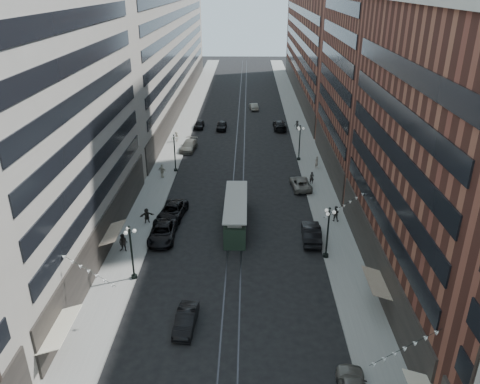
# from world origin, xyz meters

# --- Properties ---
(ground) EXTENTS (220.00, 220.00, 0.00)m
(ground) POSITION_xyz_m (0.00, 60.00, 0.00)
(ground) COLOR black
(ground) RESTS_ON ground
(sidewalk_west) EXTENTS (4.00, 180.00, 0.15)m
(sidewalk_west) POSITION_xyz_m (-11.00, 70.00, 0.07)
(sidewalk_west) COLOR gray
(sidewalk_west) RESTS_ON ground
(sidewalk_east) EXTENTS (4.00, 180.00, 0.15)m
(sidewalk_east) POSITION_xyz_m (11.00, 70.00, 0.07)
(sidewalk_east) COLOR gray
(sidewalk_east) RESTS_ON ground
(rail_west) EXTENTS (0.12, 180.00, 0.02)m
(rail_west) POSITION_xyz_m (-0.70, 70.00, 0.01)
(rail_west) COLOR #2D2D33
(rail_west) RESTS_ON ground
(rail_east) EXTENTS (0.12, 180.00, 0.02)m
(rail_east) POSITION_xyz_m (0.70, 70.00, 0.01)
(rail_east) COLOR #2D2D33
(rail_east) RESTS_ON ground
(building_west_mid) EXTENTS (8.00, 36.00, 28.00)m
(building_west_mid) POSITION_xyz_m (-17.00, 33.00, 14.00)
(building_west_mid) COLOR gray
(building_west_mid) RESTS_ON ground
(building_west_far) EXTENTS (8.00, 90.00, 26.00)m
(building_west_far) POSITION_xyz_m (-17.00, 96.00, 13.00)
(building_west_far) COLOR gray
(building_west_far) RESTS_ON ground
(building_east_mid) EXTENTS (8.00, 30.00, 24.00)m
(building_east_mid) POSITION_xyz_m (17.00, 28.00, 12.00)
(building_east_mid) COLOR brown
(building_east_mid) RESTS_ON ground
(building_east_tower) EXTENTS (8.00, 26.00, 42.00)m
(building_east_tower) POSITION_xyz_m (17.00, 56.00, 21.00)
(building_east_tower) COLOR brown
(building_east_tower) RESTS_ON ground
(building_east_far) EXTENTS (8.00, 72.00, 24.00)m
(building_east_far) POSITION_xyz_m (17.00, 105.00, 12.00)
(building_east_far) COLOR brown
(building_east_far) RESTS_ON ground
(lamppost_sw_far) EXTENTS (1.03, 1.14, 5.52)m
(lamppost_sw_far) POSITION_xyz_m (-9.20, 28.00, 3.10)
(lamppost_sw_far) COLOR black
(lamppost_sw_far) RESTS_ON sidewalk_west
(lamppost_sw_mid) EXTENTS (1.03, 1.14, 5.52)m
(lamppost_sw_mid) POSITION_xyz_m (-9.20, 55.00, 3.10)
(lamppost_sw_mid) COLOR black
(lamppost_sw_mid) RESTS_ON sidewalk_west
(lamppost_se_far) EXTENTS (1.03, 1.14, 5.52)m
(lamppost_se_far) POSITION_xyz_m (9.20, 32.00, 3.10)
(lamppost_se_far) COLOR black
(lamppost_se_far) RESTS_ON sidewalk_east
(lamppost_se_mid) EXTENTS (1.03, 1.14, 5.52)m
(lamppost_se_mid) POSITION_xyz_m (9.20, 60.00, 3.10)
(lamppost_se_mid) COLOR black
(lamppost_se_mid) RESTS_ON sidewalk_east
(streetcar) EXTENTS (2.49, 11.26, 3.11)m
(streetcar) POSITION_xyz_m (0.00, 38.77, 1.44)
(streetcar) COLOR #203224
(streetcar) RESTS_ON ground
(car_2) EXTENTS (2.85, 5.93, 1.63)m
(car_2) POSITION_xyz_m (-7.80, 35.50, 0.82)
(car_2) COLOR black
(car_2) RESTS_ON ground
(car_5) EXTENTS (1.78, 4.40, 1.42)m
(car_5) POSITION_xyz_m (-3.55, 21.46, 0.71)
(car_5) COLOR black
(car_5) RESTS_ON ground
(pedestrian_2) EXTENTS (1.01, 0.67, 1.93)m
(pedestrian_2) POSITION_xyz_m (-11.31, 32.70, 1.12)
(pedestrian_2) COLOR black
(pedestrian_2) RESTS_ON sidewalk_west
(car_7) EXTENTS (3.41, 6.09, 1.61)m
(car_7) POSITION_xyz_m (-7.49, 40.58, 0.80)
(car_7) COLOR black
(car_7) RESTS_ON ground
(car_8) EXTENTS (2.78, 5.66, 1.58)m
(car_8) POSITION_xyz_m (-8.40, 64.52, 0.79)
(car_8) COLOR #646359
(car_8) RESTS_ON ground
(car_9) EXTENTS (1.81, 4.24, 1.43)m
(car_9) POSITION_xyz_m (-7.92, 77.24, 0.71)
(car_9) COLOR black
(car_9) RESTS_ON ground
(car_10) EXTENTS (2.13, 5.46, 1.77)m
(car_10) POSITION_xyz_m (8.15, 35.52, 0.89)
(car_10) COLOR black
(car_10) RESTS_ON ground
(car_11) EXTENTS (2.83, 5.38, 1.44)m
(car_11) POSITION_xyz_m (8.40, 49.37, 0.72)
(car_11) COLOR slate
(car_11) RESTS_ON ground
(car_12) EXTENTS (2.44, 5.74, 1.65)m
(car_12) POSITION_xyz_m (7.22, 76.80, 0.82)
(car_12) COLOR black
(car_12) RESTS_ON ground
(car_13) EXTENTS (1.88, 4.57, 1.55)m
(car_13) POSITION_xyz_m (-3.63, 76.39, 0.77)
(car_13) COLOR black
(car_13) RESTS_ON ground
(car_14) EXTENTS (2.07, 4.50, 1.43)m
(car_14) POSITION_xyz_m (2.51, 91.39, 0.72)
(car_14) COLOR gray
(car_14) RESTS_ON ground
(pedestrian_5) EXTENTS (1.69, 1.05, 1.76)m
(pedestrian_5) POSITION_xyz_m (-10.18, 38.99, 1.03)
(pedestrian_5) COLOR black
(pedestrian_5) RESTS_ON sidewalk_west
(pedestrian_6) EXTENTS (1.25, 0.88, 1.94)m
(pedestrian_6) POSITION_xyz_m (-10.70, 52.47, 1.12)
(pedestrian_6) COLOR #ABA68E
(pedestrian_6) RESTS_ON sidewalk_west
(pedestrian_7) EXTENTS (1.01, 0.72, 1.88)m
(pedestrian_7) POSITION_xyz_m (11.41, 39.75, 1.09)
(pedestrian_7) COLOR black
(pedestrian_7) RESTS_ON sidewalk_east
(pedestrian_8) EXTENTS (0.81, 0.79, 1.88)m
(pedestrian_8) POSITION_xyz_m (11.46, 56.51, 1.09)
(pedestrian_8) COLOR gray
(pedestrian_8) RESTS_ON sidewalk_east
(pedestrian_9) EXTENTS (1.18, 0.76, 1.69)m
(pedestrian_9) POSITION_xyz_m (10.44, 76.15, 0.99)
(pedestrian_9) COLOR black
(pedestrian_9) RESTS_ON sidewalk_east
(pedestrian_extra_0) EXTENTS (0.62, 0.41, 1.69)m
(pedestrian_extra_0) POSITION_xyz_m (10.04, 50.60, 0.99)
(pedestrian_extra_0) COLOR black
(pedestrian_extra_0) RESTS_ON sidewalk_east
(pedestrian_extra_1) EXTENTS (1.10, 1.16, 1.76)m
(pedestrian_extra_1) POSITION_xyz_m (-11.00, 68.72, 1.03)
(pedestrian_extra_1) COLOR gray
(pedestrian_extra_1) RESTS_ON sidewalk_west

